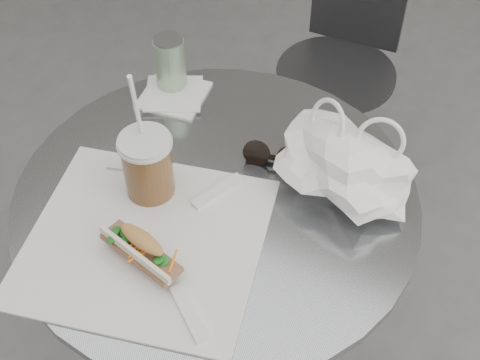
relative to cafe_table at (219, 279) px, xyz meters
The scene contains 9 objects.
cafe_table is the anchor object (origin of this frame).
chair_far 0.88m from the cafe_table, 95.27° to the left, with size 0.36×0.37×0.68m.
sandwich_paper 0.32m from the cafe_table, 109.48° to the right, with size 0.41×0.38×0.00m, color white.
banh_mi 0.36m from the cafe_table, 99.27° to the right, with size 0.20×0.11×0.07m.
iced_coffee 0.36m from the cafe_table, 156.56° to the right, with size 0.10×0.10×0.29m.
sunglasses 0.32m from the cafe_table, 65.00° to the left, with size 0.12×0.05×0.05m.
plastic_bag 0.41m from the cafe_table, 33.59° to the left, with size 0.25×0.19×0.12m, color white, non-canonical shape.
napkin_stack 0.41m from the cafe_table, 137.75° to the left, with size 0.16×0.16×0.01m.
drink_can 0.47m from the cafe_table, 136.77° to the left, with size 0.07×0.07×0.13m.
Camera 1 is at (0.44, -0.50, 1.67)m, focal length 50.00 mm.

